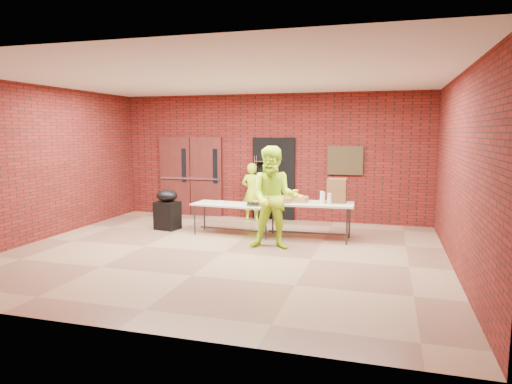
# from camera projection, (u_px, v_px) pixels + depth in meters

# --- Properties ---
(room) EXTENTS (8.08, 7.08, 3.28)m
(room) POSITION_uv_depth(u_px,v_px,m) (223.00, 167.00, 8.33)
(room) COLOR #825D46
(room) RESTS_ON ground
(double_doors) EXTENTS (1.78, 0.12, 2.10)m
(double_doors) POSITION_uv_depth(u_px,v_px,m) (191.00, 176.00, 12.28)
(double_doors) COLOR #4E1A16
(double_doors) RESTS_ON room
(dark_doorway) EXTENTS (1.10, 0.06, 2.10)m
(dark_doorway) POSITION_uv_depth(u_px,v_px,m) (274.00, 179.00, 11.67)
(dark_doorway) COLOR black
(dark_doorway) RESTS_ON room
(bronze_plaque) EXTENTS (0.85, 0.04, 0.70)m
(bronze_plaque) POSITION_uv_depth(u_px,v_px,m) (345.00, 160.00, 11.10)
(bronze_plaque) COLOR #3D2F18
(bronze_plaque) RESTS_ON room
(wire_rack) EXTENTS (0.62, 0.27, 1.64)m
(wire_rack) POSITION_uv_depth(u_px,v_px,m) (266.00, 188.00, 11.61)
(wire_rack) COLOR #B4B3BA
(wire_rack) RESTS_ON room
(table_left) EXTENTS (1.70, 0.81, 0.68)m
(table_left) POSITION_uv_depth(u_px,v_px,m) (230.00, 206.00, 9.99)
(table_left) COLOR #BDAB91
(table_left) RESTS_ON room
(table_right) EXTENTS (1.92, 0.89, 0.77)m
(table_right) POSITION_uv_depth(u_px,v_px,m) (308.00, 206.00, 9.54)
(table_right) COLOR #BDAB91
(table_right) RESTS_ON room
(basket_bananas) EXTENTS (0.46, 0.36, 0.14)m
(basket_bananas) POSITION_uv_depth(u_px,v_px,m) (273.00, 198.00, 9.73)
(basket_bananas) COLOR #A67243
(basket_bananas) RESTS_ON table_right
(basket_oranges) EXTENTS (0.46, 0.36, 0.14)m
(basket_oranges) POSITION_uv_depth(u_px,v_px,m) (296.00, 199.00, 9.61)
(basket_oranges) COLOR #A67243
(basket_oranges) RESTS_ON table_right
(basket_apples) EXTENTS (0.43, 0.33, 0.13)m
(basket_apples) POSITION_uv_depth(u_px,v_px,m) (281.00, 200.00, 9.54)
(basket_apples) COLOR #A67243
(basket_apples) RESTS_ON table_right
(muffin_tray) EXTENTS (0.39, 0.39, 0.10)m
(muffin_tray) POSITION_uv_depth(u_px,v_px,m) (255.00, 203.00, 9.75)
(muffin_tray) COLOR #144D20
(muffin_tray) RESTS_ON table_left
(napkin_box) EXTENTS (0.17, 0.11, 0.06)m
(napkin_box) POSITION_uv_depth(u_px,v_px,m) (220.00, 202.00, 10.01)
(napkin_box) COLOR silver
(napkin_box) RESTS_ON table_left
(coffee_dispenser) EXTENTS (0.38, 0.34, 0.50)m
(coffee_dispenser) POSITION_uv_depth(u_px,v_px,m) (337.00, 191.00, 9.49)
(coffee_dispenser) COLOR brown
(coffee_dispenser) RESTS_ON table_right
(cup_stack_front) EXTENTS (0.09, 0.09, 0.26)m
(cup_stack_front) POSITION_uv_depth(u_px,v_px,m) (322.00, 198.00, 9.35)
(cup_stack_front) COLOR silver
(cup_stack_front) RESTS_ON table_right
(cup_stack_mid) EXTENTS (0.08, 0.08, 0.24)m
(cup_stack_mid) POSITION_uv_depth(u_px,v_px,m) (329.00, 199.00, 9.21)
(cup_stack_mid) COLOR silver
(cup_stack_mid) RESTS_ON table_right
(cup_stack_back) EXTENTS (0.07, 0.07, 0.22)m
(cup_stack_back) POSITION_uv_depth(u_px,v_px,m) (324.00, 198.00, 9.48)
(cup_stack_back) COLOR silver
(cup_stack_back) RESTS_ON table_right
(covered_grill) EXTENTS (0.57, 0.51, 0.92)m
(covered_grill) POSITION_uv_depth(u_px,v_px,m) (167.00, 210.00, 10.52)
(covered_grill) COLOR black
(covered_grill) RESTS_ON room
(volunteer_woman) EXTENTS (0.56, 0.38, 1.47)m
(volunteer_woman) POSITION_uv_depth(u_px,v_px,m) (252.00, 192.00, 11.49)
(volunteer_woman) COLOR #BFF31B
(volunteer_woman) RESTS_ON room
(volunteer_man) EXTENTS (1.03, 0.85, 1.98)m
(volunteer_man) POSITION_uv_depth(u_px,v_px,m) (274.00, 198.00, 8.72)
(volunteer_man) COLOR #BFF31B
(volunteer_man) RESTS_ON room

